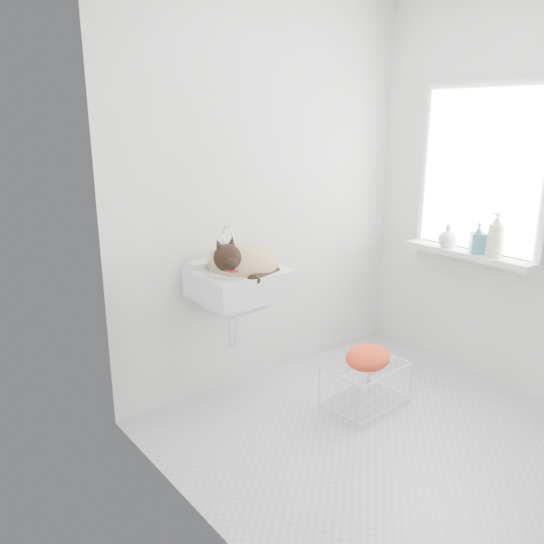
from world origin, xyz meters
TOP-DOWN VIEW (x-y plane):
  - floor at (0.00, 0.00)m, footprint 2.20×2.00m
  - back_wall at (0.00, 1.00)m, footprint 2.20×0.02m
  - right_wall at (1.10, 0.00)m, footprint 0.02×2.00m
  - left_wall at (-1.10, 0.00)m, footprint 0.02×2.00m
  - window_glass at (1.09, 0.20)m, footprint 0.01×0.80m
  - window_frame at (1.07, 0.20)m, footprint 0.04×0.90m
  - windowsill at (1.01, 0.20)m, footprint 0.16×0.88m
  - sink at (-0.41, 0.74)m, footprint 0.50×0.43m
  - faucet at (-0.41, 0.92)m, footprint 0.18×0.13m
  - cat at (-0.39, 0.72)m, footprint 0.45×0.37m
  - wire_rack at (0.17, 0.26)m, footprint 0.48×0.35m
  - towel at (0.14, 0.23)m, footprint 0.34×0.27m
  - bottle_a at (1.00, 0.02)m, footprint 0.11×0.11m
  - bottle_b at (1.00, 0.13)m, footprint 0.13×0.13m
  - bottle_c at (1.00, 0.35)m, footprint 0.15×0.15m

SIDE VIEW (x-z plane):
  - floor at x=0.00m, z-range -0.01..0.01m
  - wire_rack at x=0.17m, z-range 0.01..0.29m
  - towel at x=0.14m, z-range 0.25..0.37m
  - windowsill at x=1.01m, z-range 0.81..0.85m
  - sink at x=-0.41m, z-range 0.75..0.95m
  - bottle_a at x=1.00m, z-range 0.73..0.97m
  - bottle_b at x=1.00m, z-range 0.75..0.95m
  - bottle_c at x=1.00m, z-range 0.77..0.93m
  - cat at x=-0.39m, z-range 0.75..1.03m
  - faucet at x=-0.41m, z-range 0.90..1.08m
  - back_wall at x=0.00m, z-range 0.00..2.50m
  - right_wall at x=1.10m, z-range 0.00..2.50m
  - left_wall at x=-1.10m, z-range 0.00..2.50m
  - window_glass at x=1.09m, z-range 0.85..1.85m
  - window_frame at x=1.07m, z-range 0.80..1.90m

